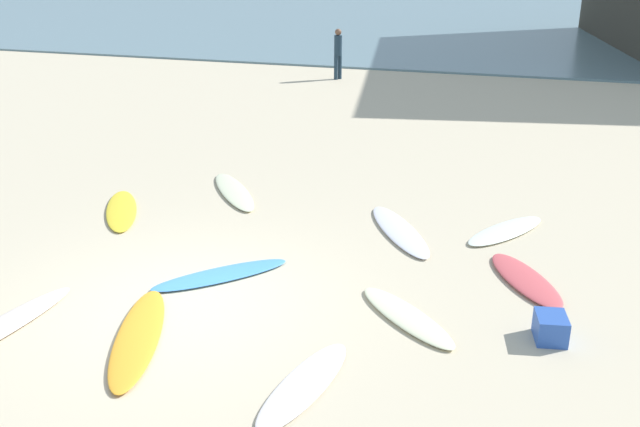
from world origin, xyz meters
The scene contains 14 objects.
ground_plane centered at (0.00, 0.00, 0.00)m, with size 120.00×120.00×0.00m, color beige.
ocean_water centered at (0.00, 39.21, 0.04)m, with size 120.00×40.00×0.08m, color slate.
surfboard_0 centered at (-1.15, 4.50, 0.04)m, with size 0.53×2.45×0.08m, color #E9EDBF.
surfboard_1 centered at (-1.99, -1.38, 0.04)m, with size 0.48×2.49×0.09m, color silver.
surfboard_2 centered at (4.67, 2.08, 0.04)m, with size 0.60×1.91×0.09m, color #D35257.
surfboard_3 centered at (-2.78, 2.91, 0.03)m, with size 0.56×2.24×0.07m, color yellow.
surfboard_4 centered at (2.48, 3.43, 0.04)m, with size 0.57×2.45×0.07m, color silver.
surfboard_5 centered at (0.17, 0.91, 0.04)m, with size 0.52×2.20×0.07m, color #4995DE.
surfboard_6 centered at (-0.12, -1.06, 0.04)m, with size 0.57×2.55×0.08m, color #F5A128.
surfboard_7 centered at (4.28, 3.98, 0.04)m, with size 0.57×1.98×0.07m, color white.
surfboard_8 centered at (3.14, 0.46, 0.04)m, with size 0.51×1.95×0.08m, color #ECEDC0.
surfboard_9 centered at (2.28, -1.44, 0.03)m, with size 0.53×1.97×0.06m, color silver.
beachgoer_near centered at (-2.40, 16.99, 1.01)m, with size 0.38×0.38×1.80m.
beach_cooler centered at (5.02, 0.48, 0.17)m, with size 0.48×0.39×0.35m, color #2D56B2.
Camera 1 is at (4.47, -8.07, 4.91)m, focal length 39.91 mm.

